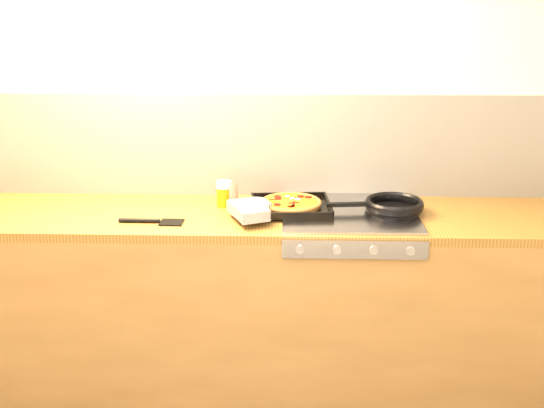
{
  "coord_description": "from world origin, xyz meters",
  "views": [
    {
      "loc": [
        0.19,
        -1.64,
        1.83
      ],
      "look_at": [
        0.1,
        1.08,
        0.95
      ],
      "focal_mm": 42.0,
      "sensor_mm": 36.0,
      "label": 1
    }
  ],
  "objects_px": {
    "pizza_on_tray": "(279,205)",
    "juice_glass": "(224,193)",
    "tomato_can": "(230,194)",
    "frying_pan": "(393,206)"
  },
  "relations": [
    {
      "from": "pizza_on_tray",
      "to": "frying_pan",
      "type": "bearing_deg",
      "value": 1.52
    },
    {
      "from": "pizza_on_tray",
      "to": "tomato_can",
      "type": "xyz_separation_m",
      "value": [
        -0.23,
        0.12,
        0.01
      ]
    },
    {
      "from": "frying_pan",
      "to": "juice_glass",
      "type": "distance_m",
      "value": 0.78
    },
    {
      "from": "pizza_on_tray",
      "to": "juice_glass",
      "type": "relative_size",
      "value": 3.94
    },
    {
      "from": "juice_glass",
      "to": "frying_pan",
      "type": "bearing_deg",
      "value": -6.62
    },
    {
      "from": "pizza_on_tray",
      "to": "juice_glass",
      "type": "height_order",
      "value": "juice_glass"
    },
    {
      "from": "pizza_on_tray",
      "to": "frying_pan",
      "type": "distance_m",
      "value": 0.51
    },
    {
      "from": "frying_pan",
      "to": "tomato_can",
      "type": "bearing_deg",
      "value": 171.9
    },
    {
      "from": "tomato_can",
      "to": "pizza_on_tray",
      "type": "bearing_deg",
      "value": -27.26
    },
    {
      "from": "tomato_can",
      "to": "juice_glass",
      "type": "height_order",
      "value": "juice_glass"
    }
  ]
}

